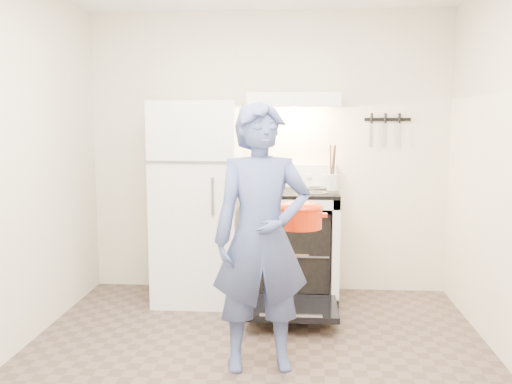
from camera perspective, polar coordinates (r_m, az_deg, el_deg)
floor at (r=3.69m, az=-0.39°, el=-17.73°), size 3.60×3.60×0.00m
back_wall at (r=5.14m, az=1.22°, el=3.93°), size 3.20×0.02×2.50m
refrigerator at (r=4.90m, az=-5.80°, el=-0.99°), size 0.70×0.70×1.70m
stove_body at (r=4.93m, az=3.67°, el=-5.54°), size 0.76×0.65×0.92m
cooktop at (r=4.84m, az=3.72°, el=-0.06°), size 0.76×0.65×0.03m
backsplash at (r=5.11m, az=3.76°, el=1.64°), size 0.76×0.07×0.20m
oven_door at (r=4.45m, az=3.56°, el=-11.49°), size 0.70×0.54×0.04m
oven_rack at (r=4.93m, az=3.67°, el=-5.77°), size 0.60×0.52×0.01m
range_hood at (r=4.88m, az=3.81°, el=9.13°), size 0.76×0.50×0.12m
knife_strip at (r=5.17m, az=13.01°, el=7.09°), size 0.40×0.02×0.03m
pizza_stone at (r=4.84m, az=4.26°, el=-5.86°), size 0.37×0.37×0.02m
tea_kettle at (r=4.99m, az=1.40°, el=2.00°), size 0.23×0.19×0.28m
utensil_jar at (r=4.67m, az=7.64°, el=0.98°), size 0.11×0.11×0.13m
person at (r=3.52m, az=0.56°, el=-4.64°), size 0.67×0.50×1.66m
dutch_oven at (r=3.86m, az=4.36°, el=-2.58°), size 0.37×0.30×0.24m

